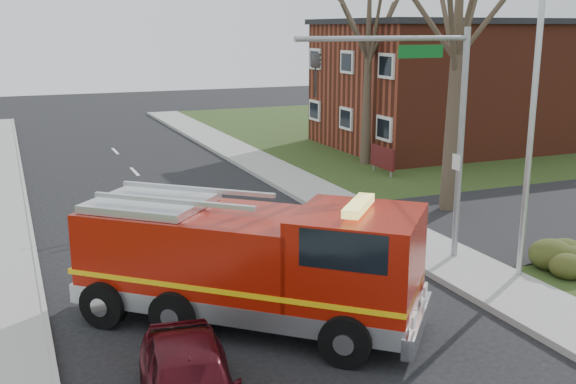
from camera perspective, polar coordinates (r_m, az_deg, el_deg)
name	(u,v)px	position (r m, az deg, el deg)	size (l,w,h in m)	color
ground	(270,314)	(16.65, -1.57, -10.28)	(120.00, 120.00, 0.00)	black
sidewalk_right	(477,276)	(19.55, 15.75, -6.83)	(2.40, 80.00, 0.15)	gray
brick_building	(463,83)	(40.55, 14.61, 8.90)	(15.40, 10.40, 7.25)	maroon
health_center_sign	(382,158)	(31.65, 7.99, 2.88)	(0.12, 2.00, 1.40)	#4A1112
bare_tree_near	(459,9)	(25.14, 14.26, 14.79)	(6.00, 6.00, 12.00)	#3C2D23
bare_tree_far	(369,34)	(33.51, 6.84, 13.16)	(5.25, 5.25, 10.50)	#3C2D23
traffic_signal_mast	(425,105)	(19.09, 11.50, 7.26)	(5.29, 0.18, 6.80)	gray
streetlight_pole	(531,115)	(18.74, 19.85, 6.12)	(1.48, 0.16, 8.40)	#B7BABF
fire_engine	(252,265)	(15.65, -3.05, -6.22)	(7.64, 7.22, 3.17)	maroon
parked_car_maroon	(189,384)	(12.35, -8.34, -15.82)	(1.68, 4.17, 1.42)	#3E0911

